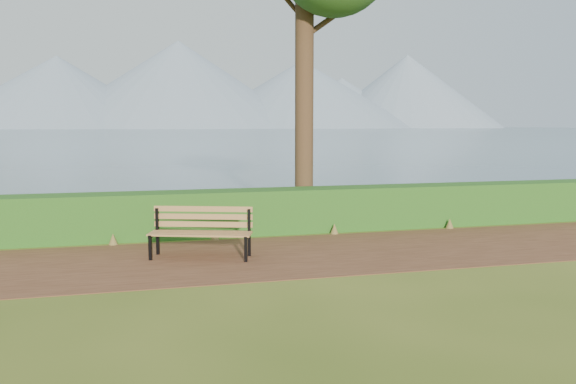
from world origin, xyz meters
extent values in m
plane|color=#425919|center=(0.00, 0.00, 0.00)|extent=(140.00, 140.00, 0.00)
cube|color=#512E1B|center=(0.00, 0.30, 0.01)|extent=(40.00, 3.40, 0.01)
cube|color=#1B4914|center=(0.00, 2.60, 0.50)|extent=(32.00, 0.85, 1.00)
cube|color=#3F5866|center=(0.00, 260.00, 0.01)|extent=(700.00, 510.00, 0.00)
cone|color=gray|center=(-60.00, 395.00, 24.00)|extent=(160.00, 160.00, 48.00)
cone|color=gray|center=(20.00, 405.00, 31.00)|extent=(190.00, 190.00, 62.00)
cone|color=gray|center=(110.00, 400.00, 25.00)|extent=(170.00, 170.00, 50.00)
cone|color=gray|center=(200.00, 410.00, 29.00)|extent=(150.00, 150.00, 58.00)
cone|color=gray|center=(-10.00, 430.00, 17.50)|extent=(120.00, 120.00, 35.00)
cone|color=gray|center=(150.00, 425.00, 20.00)|extent=(130.00, 130.00, 40.00)
cube|color=black|center=(-2.46, 0.49, 0.24)|extent=(0.07, 0.08, 0.47)
cube|color=black|center=(-2.32, 0.93, 0.45)|extent=(0.07, 0.08, 0.90)
cube|color=black|center=(-2.39, 0.71, 0.44)|extent=(0.22, 0.53, 0.05)
cube|color=black|center=(-0.79, -0.05, 0.24)|extent=(0.07, 0.08, 0.47)
cube|color=black|center=(-0.65, 0.39, 0.45)|extent=(0.07, 0.08, 0.90)
cube|color=black|center=(-0.72, 0.17, 0.44)|extent=(0.22, 0.53, 0.05)
cube|color=olive|center=(-1.61, 0.25, 0.47)|extent=(1.82, 0.67, 0.04)
cube|color=olive|center=(-1.57, 0.38, 0.47)|extent=(1.82, 0.67, 0.04)
cube|color=olive|center=(-1.53, 0.50, 0.47)|extent=(1.82, 0.67, 0.04)
cube|color=olive|center=(-1.49, 0.63, 0.47)|extent=(1.82, 0.67, 0.04)
cube|color=olive|center=(-1.47, 0.69, 0.60)|extent=(1.81, 0.62, 0.11)
cube|color=olive|center=(-1.47, 0.69, 0.74)|extent=(1.81, 0.62, 0.11)
cube|color=olive|center=(-1.47, 0.69, 0.89)|extent=(1.81, 0.62, 0.11)
cylinder|color=#332315|center=(1.21, 3.25, 3.99)|extent=(0.44, 0.44, 7.99)
cylinder|color=#332315|center=(1.71, 3.25, 4.88)|extent=(1.17, 0.13, 0.87)
camera|label=1|loc=(-2.43, -9.84, 2.47)|focal=35.00mm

